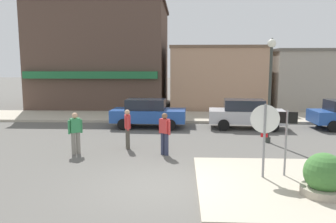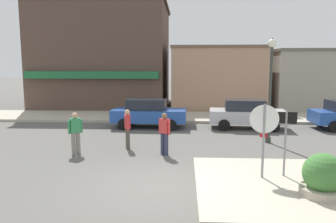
{
  "view_description": "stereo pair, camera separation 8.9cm",
  "coord_description": "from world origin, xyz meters",
  "px_view_note": "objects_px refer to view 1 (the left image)",
  "views": [
    {
      "loc": [
        0.66,
        -8.78,
        3.39
      ],
      "look_at": [
        0.05,
        4.5,
        1.5
      ],
      "focal_mm": 35.0,
      "sensor_mm": 36.0,
      "label": 1
    },
    {
      "loc": [
        0.75,
        -8.78,
        3.39
      ],
      "look_at": [
        0.05,
        4.5,
        1.5
      ],
      "focal_mm": 35.0,
      "sensor_mm": 36.0,
      "label": 2
    }
  ],
  "objects_px": {
    "one_way_sign": "(286,136)",
    "pedestrian_kerb_side": "(165,133)",
    "lamp_post": "(270,75)",
    "planter": "(324,179)",
    "parked_car_second": "(246,113)",
    "stop_sign": "(265,131)",
    "parked_car_nearest": "(148,113)",
    "pedestrian_crossing_far": "(75,132)",
    "pedestrian_crossing_near": "(128,128)"
  },
  "relations": [
    {
      "from": "stop_sign",
      "to": "pedestrian_crossing_far",
      "type": "bearing_deg",
      "value": 156.95
    },
    {
      "from": "parked_car_second",
      "to": "pedestrian_kerb_side",
      "type": "height_order",
      "value": "pedestrian_kerb_side"
    },
    {
      "from": "planter",
      "to": "lamp_post",
      "type": "relative_size",
      "value": 0.27
    },
    {
      "from": "planter",
      "to": "parked_car_nearest",
      "type": "bearing_deg",
      "value": 119.69
    },
    {
      "from": "parked_car_nearest",
      "to": "pedestrian_crossing_near",
      "type": "height_order",
      "value": "pedestrian_crossing_near"
    },
    {
      "from": "parked_car_nearest",
      "to": "stop_sign",
      "type": "bearing_deg",
      "value": -62.89
    },
    {
      "from": "parked_car_nearest",
      "to": "parked_car_second",
      "type": "bearing_deg",
      "value": -0.31
    },
    {
      "from": "parked_car_nearest",
      "to": "pedestrian_crossing_far",
      "type": "height_order",
      "value": "pedestrian_crossing_far"
    },
    {
      "from": "one_way_sign",
      "to": "parked_car_nearest",
      "type": "bearing_deg",
      "value": 121.26
    },
    {
      "from": "one_way_sign",
      "to": "pedestrian_kerb_side",
      "type": "relative_size",
      "value": 1.3
    },
    {
      "from": "one_way_sign",
      "to": "lamp_post",
      "type": "xyz_separation_m",
      "value": [
        0.74,
        4.83,
        1.63
      ]
    },
    {
      "from": "one_way_sign",
      "to": "lamp_post",
      "type": "bearing_deg",
      "value": 81.28
    },
    {
      "from": "parked_car_second",
      "to": "parked_car_nearest",
      "type": "bearing_deg",
      "value": 179.69
    },
    {
      "from": "pedestrian_kerb_side",
      "to": "stop_sign",
      "type": "bearing_deg",
      "value": -42.6
    },
    {
      "from": "pedestrian_crossing_far",
      "to": "pedestrian_kerb_side",
      "type": "relative_size",
      "value": 1.0
    },
    {
      "from": "pedestrian_crossing_far",
      "to": "pedestrian_crossing_near",
      "type": "bearing_deg",
      "value": 26.56
    },
    {
      "from": "one_way_sign",
      "to": "parked_car_second",
      "type": "distance_m",
      "value": 8.09
    },
    {
      "from": "lamp_post",
      "to": "parked_car_second",
      "type": "relative_size",
      "value": 1.1
    },
    {
      "from": "planter",
      "to": "parked_car_nearest",
      "type": "relative_size",
      "value": 0.3
    },
    {
      "from": "pedestrian_crossing_near",
      "to": "one_way_sign",
      "type": "bearing_deg",
      "value": -33.43
    },
    {
      "from": "one_way_sign",
      "to": "pedestrian_crossing_far",
      "type": "height_order",
      "value": "one_way_sign"
    },
    {
      "from": "one_way_sign",
      "to": "parked_car_nearest",
      "type": "xyz_separation_m",
      "value": [
        -4.91,
        8.1,
        -0.52
      ]
    },
    {
      "from": "one_way_sign",
      "to": "pedestrian_kerb_side",
      "type": "bearing_deg",
      "value": 144.95
    },
    {
      "from": "one_way_sign",
      "to": "planter",
      "type": "bearing_deg",
      "value": -70.05
    },
    {
      "from": "stop_sign",
      "to": "planter",
      "type": "height_order",
      "value": "stop_sign"
    },
    {
      "from": "parked_car_nearest",
      "to": "planter",
      "type": "bearing_deg",
      "value": -60.31
    },
    {
      "from": "pedestrian_kerb_side",
      "to": "pedestrian_crossing_near",
      "type": "bearing_deg",
      "value": 150.67
    },
    {
      "from": "parked_car_second",
      "to": "pedestrian_crossing_near",
      "type": "relative_size",
      "value": 2.56
    },
    {
      "from": "pedestrian_crossing_near",
      "to": "pedestrian_crossing_far",
      "type": "relative_size",
      "value": 1.0
    },
    {
      "from": "stop_sign",
      "to": "parked_car_second",
      "type": "height_order",
      "value": "stop_sign"
    },
    {
      "from": "parked_car_second",
      "to": "pedestrian_crossing_far",
      "type": "bearing_deg",
      "value": -143.56
    },
    {
      "from": "one_way_sign",
      "to": "parked_car_nearest",
      "type": "height_order",
      "value": "one_way_sign"
    },
    {
      "from": "stop_sign",
      "to": "one_way_sign",
      "type": "relative_size",
      "value": 1.1
    },
    {
      "from": "planter",
      "to": "pedestrian_crossing_near",
      "type": "xyz_separation_m",
      "value": [
        -5.78,
        4.91,
        0.31
      ]
    },
    {
      "from": "parked_car_nearest",
      "to": "pedestrian_kerb_side",
      "type": "height_order",
      "value": "pedestrian_kerb_side"
    },
    {
      "from": "stop_sign",
      "to": "one_way_sign",
      "type": "height_order",
      "value": "stop_sign"
    },
    {
      "from": "one_way_sign",
      "to": "parked_car_second",
      "type": "relative_size",
      "value": 0.51
    },
    {
      "from": "planter",
      "to": "pedestrian_kerb_side",
      "type": "distance_m",
      "value": 5.85
    },
    {
      "from": "planter",
      "to": "parked_car_second",
      "type": "relative_size",
      "value": 0.3
    },
    {
      "from": "stop_sign",
      "to": "pedestrian_kerb_side",
      "type": "xyz_separation_m",
      "value": [
        -3.02,
        2.78,
        -0.65
      ]
    },
    {
      "from": "pedestrian_crossing_far",
      "to": "pedestrian_kerb_side",
      "type": "xyz_separation_m",
      "value": [
        3.4,
        0.05,
        0.0
      ]
    },
    {
      "from": "parked_car_nearest",
      "to": "pedestrian_crossing_near",
      "type": "xyz_separation_m",
      "value": [
        -0.34,
        -4.63,
        0.06
      ]
    },
    {
      "from": "pedestrian_crossing_near",
      "to": "pedestrian_kerb_side",
      "type": "distance_m",
      "value": 1.79
    },
    {
      "from": "pedestrian_kerb_side",
      "to": "one_way_sign",
      "type": "bearing_deg",
      "value": -35.05
    },
    {
      "from": "stop_sign",
      "to": "lamp_post",
      "type": "xyz_separation_m",
      "value": [
        1.42,
        5.01,
        1.44
      ]
    },
    {
      "from": "one_way_sign",
      "to": "planter",
      "type": "height_order",
      "value": "one_way_sign"
    },
    {
      "from": "pedestrian_crossing_far",
      "to": "lamp_post",
      "type": "bearing_deg",
      "value": 16.21
    },
    {
      "from": "stop_sign",
      "to": "parked_car_nearest",
      "type": "height_order",
      "value": "stop_sign"
    },
    {
      "from": "lamp_post",
      "to": "parked_car_second",
      "type": "bearing_deg",
      "value": 96.46
    },
    {
      "from": "pedestrian_crossing_far",
      "to": "planter",
      "type": "bearing_deg",
      "value": -27.64
    }
  ]
}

